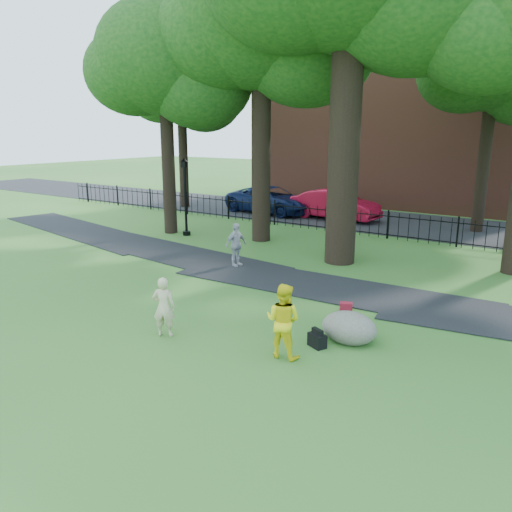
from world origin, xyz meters
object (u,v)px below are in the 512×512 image
Objects in this scene: boulder at (349,326)px; woman at (164,307)px; red_sedan at (335,205)px; lamppost at (185,198)px; man at (283,321)px.

woman is at bearing -149.63° from boulder.
boulder is at bearing -177.85° from woman.
woman is 0.30× the size of red_sedan.
red_sedan is (3.84, 7.77, -0.93)m from lamppost.
man is (2.89, 0.64, 0.09)m from woman.
lamppost is 0.72× the size of red_sedan.
lamppost is at bearing 148.49° from boulder.
woman is at bearing 7.81° from man.
boulder is at bearing -123.52° from man.
red_sedan is (-6.51, 16.18, -0.01)m from man.
man is 0.46× the size of lamppost.
man is at bearing -153.87° from red_sedan.
red_sedan reaches higher than boulder.
woman is 11.77m from lamppost.
man is 17.44m from red_sedan.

